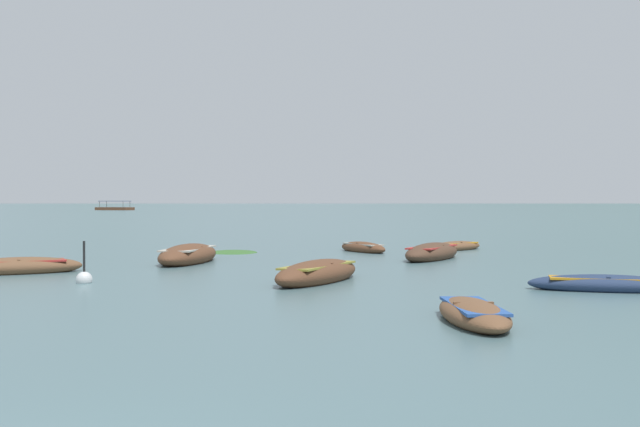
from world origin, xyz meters
TOP-DOWN VIEW (x-y plane):
  - ground_plane at (0.00, 1500.00)m, footprint 6000.00×6000.00m
  - mountain_1 at (-798.28, 1898.99)m, footprint 687.55×687.55m
  - mountain_2 at (142.23, 2052.16)m, footprint 871.94×871.94m
  - rowboat_0 at (0.63, 14.67)m, footprint 2.50×4.27m
  - rowboat_1 at (1.21, 26.21)m, footprint 2.50×3.05m
  - rowboat_2 at (-4.44, 20.21)m, footprint 1.58×4.52m
  - rowboat_3 at (5.12, 27.76)m, footprint 2.87×3.27m
  - rowboat_5 at (-8.24, 15.94)m, footprint 3.67×2.93m
  - rowboat_6 at (3.90, 22.62)m, footprint 2.77×4.56m
  - rowboat_7 at (7.50, 13.41)m, footprint 3.65×1.39m
  - rowboat_8 at (3.98, 8.56)m, footprint 1.44×3.18m
  - ferry_0 at (-69.57, 176.92)m, footprint 10.22×6.18m
  - mooring_buoy at (-5.26, 13.73)m, footprint 0.41×0.41m
  - weed_patch_3 at (-4.04, 25.29)m, footprint 2.58×3.00m

SIDE VIEW (x-z plane):
  - ground_plane at x=0.00m, z-range 0.00..0.00m
  - weed_patch_3 at x=-4.04m, z-range -0.07..0.07m
  - mooring_buoy at x=-5.26m, z-range -0.49..0.70m
  - rowboat_8 at x=3.98m, z-range -0.09..0.38m
  - rowboat_7 at x=7.50m, z-range -0.09..0.39m
  - rowboat_3 at x=5.12m, z-range -0.09..0.39m
  - rowboat_1 at x=1.21m, z-range -0.10..0.43m
  - rowboat_5 at x=-8.24m, z-range -0.11..0.48m
  - rowboat_0 at x=0.63m, z-range -0.13..0.57m
  - rowboat_6 at x=3.90m, z-range -0.14..0.60m
  - rowboat_2 at x=-4.44m, z-range -0.15..0.64m
  - ferry_0 at x=-69.57m, z-range -0.82..1.71m
  - mountain_2 at x=142.23m, z-range 0.00..201.10m
  - mountain_1 at x=-798.28m, z-range 0.00..237.14m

